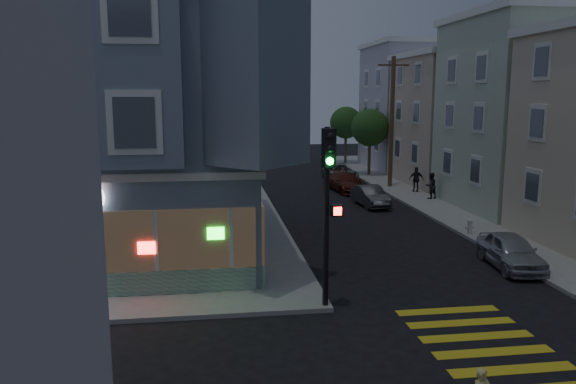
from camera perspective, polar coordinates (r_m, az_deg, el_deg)
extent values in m
plane|color=black|center=(15.37, -5.03, -15.46)|extent=(120.00, 120.00, 0.00)
cube|color=gray|center=(39.59, -26.85, -0.64)|extent=(33.00, 42.00, 0.15)
cube|color=gray|center=(44.29, 24.35, 0.56)|extent=(24.00, 42.00, 0.15)
cube|color=slate|center=(25.46, -20.33, 7.21)|extent=(14.00, 14.00, 11.00)
cube|color=silver|center=(25.58, -20.11, 3.52)|extent=(14.30, 14.30, 0.25)
cube|color=#196B33|center=(19.56, -23.78, -8.90)|extent=(13.60, 0.12, 0.80)
cube|color=#382B1E|center=(19.18, -24.07, -4.93)|extent=(13.60, 0.10, 2.00)
cylinder|color=white|center=(18.42, -19.67, -0.61)|extent=(1.00, 0.12, 1.00)
cube|color=#A8B79F|center=(36.06, 26.15, 7.02)|extent=(12.00, 8.60, 10.50)
cube|color=#B9A58F|center=(43.83, 19.48, 6.81)|extent=(12.00, 8.60, 9.00)
cube|color=#AAA6B7|center=(51.96, 14.94, 8.26)|extent=(12.00, 8.60, 10.50)
cylinder|color=#4C3826|center=(39.98, 10.49, 6.97)|extent=(0.30, 0.30, 9.00)
cube|color=#4C3826|center=(39.98, 10.67, 12.55)|extent=(2.20, 0.12, 0.12)
cylinder|color=#4C3826|center=(45.97, 8.25, 3.76)|extent=(0.24, 0.24, 3.20)
sphere|color=#26491A|center=(45.80, 8.32, 6.50)|extent=(3.00, 3.00, 3.00)
cylinder|color=#4C3826|center=(53.66, 5.87, 4.67)|extent=(0.24, 0.24, 3.20)
sphere|color=#26491A|center=(53.51, 5.91, 7.02)|extent=(3.00, 3.00, 3.00)
imported|color=black|center=(36.05, 14.31, 0.62)|extent=(0.95, 0.84, 1.62)
imported|color=black|center=(38.36, 12.90, 1.25)|extent=(1.03, 0.56, 1.66)
imported|color=#A8AAAF|center=(23.19, 21.69, -5.59)|extent=(1.97, 4.03, 1.32)
imported|color=#373A3C|center=(33.68, 8.37, -0.42)|extent=(1.57, 3.78, 1.21)
imported|color=#592014|center=(38.58, 5.93, 0.98)|extent=(2.28, 4.58, 1.28)
imported|color=#91979A|center=(43.76, 5.31, 2.03)|extent=(2.26, 4.59, 1.25)
cylinder|color=black|center=(16.95, 3.90, -2.67)|extent=(0.18, 0.18, 5.48)
cube|color=black|center=(16.38, 4.16, 4.47)|extent=(0.40, 0.36, 1.15)
sphere|color=black|center=(16.18, 4.31, 5.68)|extent=(0.22, 0.22, 0.22)
sphere|color=black|center=(16.21, 4.29, 4.41)|extent=(0.22, 0.22, 0.22)
sphere|color=#19F23F|center=(16.25, 4.28, 3.14)|extent=(0.22, 0.22, 0.22)
cube|color=black|center=(16.76, 4.97, -1.87)|extent=(0.38, 0.28, 0.35)
cube|color=#FF2614|center=(16.64, 5.06, -1.95)|extent=(0.24, 0.02, 0.24)
cylinder|color=silver|center=(27.50, 17.99, -3.51)|extent=(0.22, 0.22, 0.56)
sphere|color=silver|center=(27.43, 18.02, -2.85)|extent=(0.24, 0.24, 0.24)
cylinder|color=silver|center=(27.49, 17.99, -3.41)|extent=(0.42, 0.11, 0.11)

